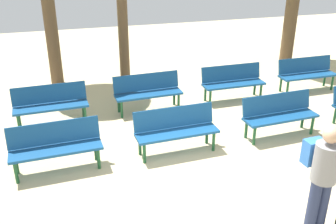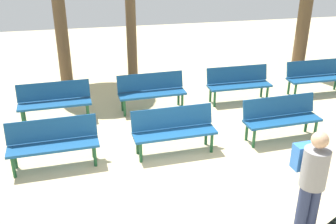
{
  "view_description": "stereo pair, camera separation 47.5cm",
  "coord_description": "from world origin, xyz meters",
  "px_view_note": "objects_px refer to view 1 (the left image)",
  "views": [
    {
      "loc": [
        -2.03,
        -4.8,
        3.88
      ],
      "look_at": [
        0.0,
        2.21,
        0.55
      ],
      "focal_mm": 41.68,
      "sensor_mm": 36.0,
      "label": 1
    },
    {
      "loc": [
        -1.57,
        -4.92,
        3.88
      ],
      "look_at": [
        0.0,
        2.21,
        0.55
      ],
      "focal_mm": 41.68,
      "sensor_mm": 36.0,
      "label": 2
    }
  ],
  "objects_px": {
    "bench_r1_c4": "(307,72)",
    "bench_r1_c1": "(50,103)",
    "bench_r1_c2": "(148,90)",
    "tree_0": "(123,33)",
    "bench_r0_c3": "(279,113)",
    "bench_r1_c3": "(233,80)",
    "visitor_with_backpack": "(322,173)",
    "bench_r0_c2": "(176,128)",
    "bench_r0_c1": "(56,144)"
  },
  "relations": [
    {
      "from": "bench_r1_c4",
      "to": "bench_r1_c1",
      "type": "bearing_deg",
      "value": -179.0
    },
    {
      "from": "bench_r1_c2",
      "to": "bench_r1_c4",
      "type": "relative_size",
      "value": 1.01
    },
    {
      "from": "tree_0",
      "to": "bench_r1_c1",
      "type": "bearing_deg",
      "value": -133.73
    },
    {
      "from": "bench_r0_c3",
      "to": "bench_r1_c2",
      "type": "relative_size",
      "value": 1.0
    },
    {
      "from": "bench_r0_c3",
      "to": "bench_r1_c3",
      "type": "xyz_separation_m",
      "value": [
        -0.09,
        2.08,
        0.0
      ]
    },
    {
      "from": "bench_r1_c3",
      "to": "visitor_with_backpack",
      "type": "distance_m",
      "value": 4.93
    },
    {
      "from": "bench_r0_c2",
      "to": "bench_r1_c1",
      "type": "xyz_separation_m",
      "value": [
        -2.29,
        1.95,
        0.0
      ]
    },
    {
      "from": "bench_r1_c2",
      "to": "bench_r1_c3",
      "type": "xyz_separation_m",
      "value": [
        2.23,
        0.07,
        0.0
      ]
    },
    {
      "from": "bench_r0_c3",
      "to": "bench_r1_c1",
      "type": "xyz_separation_m",
      "value": [
        -4.56,
        1.88,
        0.0
      ]
    },
    {
      "from": "bench_r1_c3",
      "to": "bench_r1_c4",
      "type": "relative_size",
      "value": 1.0
    },
    {
      "from": "visitor_with_backpack",
      "to": "bench_r0_c1",
      "type": "bearing_deg",
      "value": -40.94
    },
    {
      "from": "bench_r0_c2",
      "to": "bench_r0_c3",
      "type": "relative_size",
      "value": 1.0
    },
    {
      "from": "bench_r1_c2",
      "to": "tree_0",
      "type": "relative_size",
      "value": 0.57
    },
    {
      "from": "tree_0",
      "to": "bench_r1_c2",
      "type": "bearing_deg",
      "value": -84.85
    },
    {
      "from": "bench_r1_c2",
      "to": "tree_0",
      "type": "xyz_separation_m",
      "value": [
        -0.18,
        2.01,
        0.92
      ]
    },
    {
      "from": "bench_r1_c2",
      "to": "visitor_with_backpack",
      "type": "distance_m",
      "value": 4.94
    },
    {
      "from": "bench_r0_c2",
      "to": "tree_0",
      "type": "height_order",
      "value": "tree_0"
    },
    {
      "from": "bench_r0_c1",
      "to": "bench_r1_c3",
      "type": "relative_size",
      "value": 1.01
    },
    {
      "from": "bench_r1_c1",
      "to": "bench_r1_c2",
      "type": "height_order",
      "value": "same"
    },
    {
      "from": "bench_r0_c2",
      "to": "bench_r1_c2",
      "type": "xyz_separation_m",
      "value": [
        -0.06,
        2.08,
        0.0
      ]
    },
    {
      "from": "bench_r0_c2",
      "to": "bench_r1_c4",
      "type": "height_order",
      "value": "same"
    },
    {
      "from": "visitor_with_backpack",
      "to": "bench_r1_c1",
      "type": "bearing_deg",
      "value": -56.19
    },
    {
      "from": "bench_r1_c1",
      "to": "tree_0",
      "type": "xyz_separation_m",
      "value": [
        2.05,
        2.15,
        0.92
      ]
    },
    {
      "from": "bench_r0_c1",
      "to": "tree_0",
      "type": "relative_size",
      "value": 0.57
    },
    {
      "from": "bench_r0_c2",
      "to": "bench_r1_c1",
      "type": "height_order",
      "value": "same"
    },
    {
      "from": "bench_r0_c2",
      "to": "bench_r1_c4",
      "type": "xyz_separation_m",
      "value": [
        4.37,
        2.2,
        0.0
      ]
    },
    {
      "from": "bench_r0_c3",
      "to": "bench_r0_c1",
      "type": "bearing_deg",
      "value": 177.76
    },
    {
      "from": "bench_r0_c3",
      "to": "bench_r1_c3",
      "type": "height_order",
      "value": "same"
    },
    {
      "from": "bench_r1_c1",
      "to": "bench_r0_c2",
      "type": "bearing_deg",
      "value": -42.78
    },
    {
      "from": "bench_r1_c1",
      "to": "bench_r1_c4",
      "type": "bearing_deg",
      "value": -0.3
    },
    {
      "from": "bench_r1_c1",
      "to": "tree_0",
      "type": "height_order",
      "value": "tree_0"
    },
    {
      "from": "bench_r0_c1",
      "to": "bench_r1_c4",
      "type": "xyz_separation_m",
      "value": [
        6.61,
        2.22,
        0.0
      ]
    },
    {
      "from": "bench_r0_c1",
      "to": "bench_r0_c3",
      "type": "xyz_separation_m",
      "value": [
        4.5,
        0.09,
        0.0
      ]
    },
    {
      "from": "tree_0",
      "to": "visitor_with_backpack",
      "type": "relative_size",
      "value": 1.73
    },
    {
      "from": "bench_r0_c2",
      "to": "visitor_with_backpack",
      "type": "distance_m",
      "value": 2.98
    },
    {
      "from": "bench_r0_c3",
      "to": "tree_0",
      "type": "height_order",
      "value": "tree_0"
    },
    {
      "from": "bench_r1_c4",
      "to": "bench_r1_c3",
      "type": "bearing_deg",
      "value": -179.78
    },
    {
      "from": "bench_r0_c1",
      "to": "bench_r1_c2",
      "type": "bearing_deg",
      "value": 41.1
    },
    {
      "from": "bench_r0_c1",
      "to": "bench_r0_c3",
      "type": "height_order",
      "value": "same"
    },
    {
      "from": "bench_r0_c2",
      "to": "bench_r0_c3",
      "type": "xyz_separation_m",
      "value": [
        2.27,
        0.07,
        0.0
      ]
    },
    {
      "from": "visitor_with_backpack",
      "to": "bench_r1_c4",
      "type": "bearing_deg",
      "value": -126.35
    },
    {
      "from": "bench_r1_c4",
      "to": "visitor_with_backpack",
      "type": "height_order",
      "value": "visitor_with_backpack"
    },
    {
      "from": "bench_r0_c1",
      "to": "bench_r1_c3",
      "type": "bearing_deg",
      "value": 23.27
    },
    {
      "from": "bench_r0_c2",
      "to": "bench_r1_c1",
      "type": "relative_size",
      "value": 1.0
    },
    {
      "from": "bench_r1_c1",
      "to": "bench_r1_c3",
      "type": "height_order",
      "value": "same"
    },
    {
      "from": "bench_r1_c3",
      "to": "bench_r1_c4",
      "type": "height_order",
      "value": "same"
    },
    {
      "from": "bench_r0_c1",
      "to": "bench_r1_c1",
      "type": "distance_m",
      "value": 1.97
    },
    {
      "from": "bench_r1_c2",
      "to": "bench_r1_c4",
      "type": "height_order",
      "value": "same"
    },
    {
      "from": "visitor_with_backpack",
      "to": "bench_r0_c2",
      "type": "bearing_deg",
      "value": -68.78
    },
    {
      "from": "bench_r1_c2",
      "to": "bench_r1_c4",
      "type": "distance_m",
      "value": 4.43
    }
  ]
}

